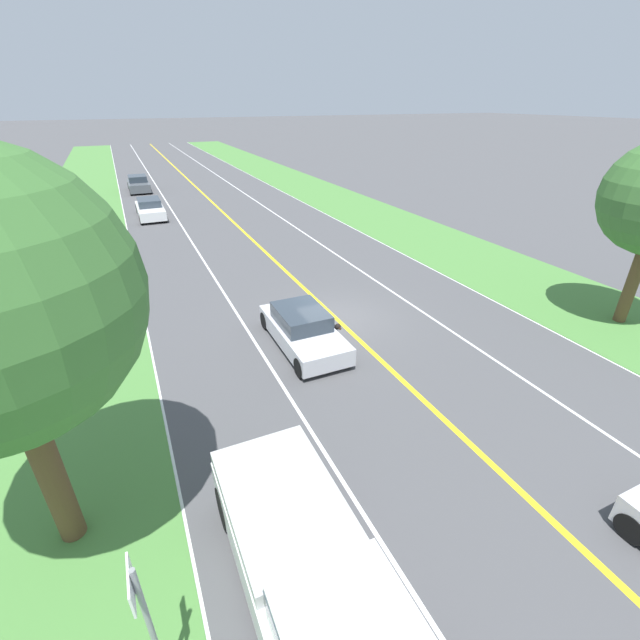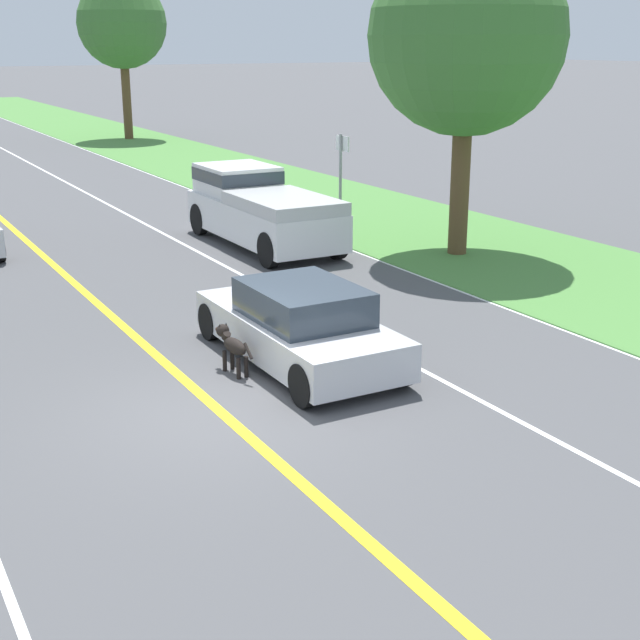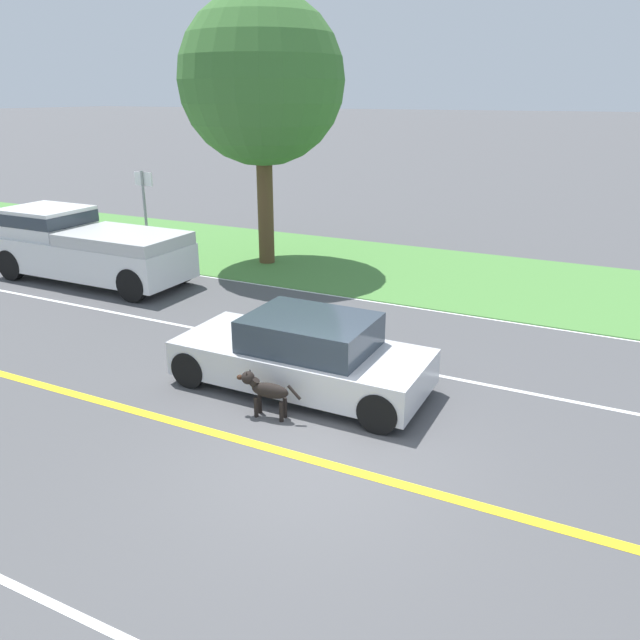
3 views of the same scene
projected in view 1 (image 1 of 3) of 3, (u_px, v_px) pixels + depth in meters
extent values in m
plane|color=#4C4C4F|center=(337.00, 319.00, 17.02)|extent=(400.00, 400.00, 0.00)
cube|color=yellow|center=(337.00, 319.00, 17.02)|extent=(0.18, 160.00, 0.01)
cube|color=white|center=(152.00, 358.00, 14.45)|extent=(0.14, 160.00, 0.01)
cube|color=white|center=(473.00, 290.00, 19.60)|extent=(0.14, 160.00, 0.01)
cube|color=white|center=(252.00, 337.00, 15.74)|extent=(0.10, 160.00, 0.01)
cube|color=white|center=(410.00, 303.00, 18.31)|extent=(0.10, 160.00, 0.01)
cube|color=#4C843D|center=(50.00, 379.00, 13.34)|extent=(6.00, 160.00, 0.03)
cube|color=#4C843D|center=(521.00, 279.00, 20.69)|extent=(6.00, 160.00, 0.03)
cube|color=silver|center=(303.00, 333.00, 15.02)|extent=(1.83, 4.37, 0.60)
cube|color=#2D3842|center=(301.00, 316.00, 14.89)|extent=(1.57, 2.10, 0.55)
cylinder|color=black|center=(301.00, 368.00, 13.36)|extent=(0.22, 0.65, 0.65)
cylinder|color=black|center=(266.00, 320.00, 16.20)|extent=(0.22, 0.65, 0.65)
cylinder|color=black|center=(347.00, 356.00, 13.97)|extent=(0.22, 0.65, 0.65)
cylinder|color=black|center=(306.00, 312.00, 16.81)|extent=(0.22, 0.65, 0.65)
ellipsoid|color=black|center=(332.00, 326.00, 15.50)|extent=(0.27, 0.64, 0.25)
cylinder|color=black|center=(334.00, 336.00, 15.44)|extent=(0.07, 0.07, 0.34)
cylinder|color=black|center=(327.00, 331.00, 15.77)|extent=(0.07, 0.07, 0.34)
cylinder|color=black|center=(337.00, 335.00, 15.50)|extent=(0.07, 0.07, 0.34)
cylinder|color=black|center=(331.00, 330.00, 15.84)|extent=(0.07, 0.07, 0.34)
cylinder|color=black|center=(336.00, 327.00, 15.26)|extent=(0.15, 0.18, 0.17)
sphere|color=black|center=(338.00, 327.00, 15.14)|extent=(0.23, 0.23, 0.21)
ellipsoid|color=#331E14|center=(340.00, 329.00, 15.04)|extent=(0.11, 0.11, 0.08)
cone|color=black|center=(336.00, 325.00, 15.09)|extent=(0.07, 0.07, 0.10)
cone|color=black|center=(339.00, 324.00, 15.14)|extent=(0.07, 0.07, 0.10)
cylinder|color=black|center=(326.00, 321.00, 15.80)|extent=(0.07, 0.24, 0.23)
cube|color=silver|center=(308.00, 577.00, 7.16)|extent=(2.00, 5.51, 0.89)
cube|color=beige|center=(283.00, 500.00, 7.82)|extent=(1.96, 3.13, 0.31)
cylinder|color=black|center=(225.00, 507.00, 8.69)|extent=(0.22, 0.85, 0.85)
cylinder|color=black|center=(308.00, 478.00, 9.37)|extent=(0.22, 0.85, 0.85)
cube|color=white|center=(150.00, 211.00, 31.25)|extent=(1.77, 4.56, 0.64)
cube|color=#2D3842|center=(149.00, 202.00, 31.13)|extent=(1.52, 2.19, 0.49)
cylinder|color=black|center=(141.00, 220.00, 29.54)|extent=(0.22, 0.66, 0.66)
cylinder|color=black|center=(138.00, 209.00, 32.52)|extent=(0.22, 0.66, 0.66)
cylinder|color=black|center=(165.00, 217.00, 30.13)|extent=(0.22, 0.66, 0.66)
cylinder|color=black|center=(160.00, 207.00, 33.11)|extent=(0.22, 0.66, 0.66)
cube|color=#51565B|center=(139.00, 186.00, 40.03)|extent=(1.81, 4.33, 0.71)
cube|color=#2D3842|center=(137.00, 178.00, 39.88)|extent=(1.55, 2.08, 0.53)
cylinder|color=black|center=(131.00, 192.00, 38.40)|extent=(0.22, 0.60, 0.60)
cylinder|color=black|center=(129.00, 186.00, 41.26)|extent=(0.22, 0.60, 0.60)
cylinder|color=black|center=(150.00, 191.00, 39.00)|extent=(0.22, 0.60, 0.60)
cylinder|color=black|center=(147.00, 184.00, 41.86)|extent=(0.22, 0.60, 0.60)
cylinder|color=black|center=(632.00, 528.00, 8.42)|extent=(0.22, 0.61, 0.61)
cylinder|color=brown|center=(48.00, 467.00, 7.80)|extent=(0.46, 0.46, 3.69)
cylinder|color=brown|center=(633.00, 280.00, 16.08)|extent=(0.44, 0.44, 3.47)
cylinder|color=gray|center=(152.00, 631.00, 5.83)|extent=(0.08, 0.08, 2.72)
cube|color=white|center=(131.00, 584.00, 5.30)|extent=(0.03, 0.64, 0.40)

